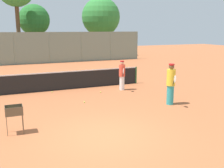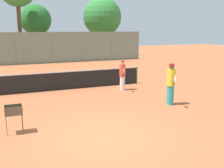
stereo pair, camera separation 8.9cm
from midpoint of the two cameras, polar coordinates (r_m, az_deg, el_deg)
name	(u,v)px [view 2 (the right image)]	position (r m, az deg, el deg)	size (l,w,h in m)	color
ground_plane	(103,136)	(8.73, -1.69, -11.35)	(80.00, 80.00, 0.00)	#B26038
tennis_net	(59,80)	(15.18, -11.35, 0.75)	(10.08, 0.10, 1.07)	#26592D
back_fence	(34,48)	(27.12, -16.63, 7.49)	(23.43, 0.08, 3.11)	gray
tree_0	(36,20)	(33.07, -16.20, 13.16)	(3.63, 3.63, 6.26)	brown
tree_1	(102,17)	(34.08, -2.05, 14.36)	(4.81, 4.81, 7.28)	brown
player_white_outfit	(122,75)	(14.87, 2.46, 1.98)	(0.40, 0.88, 1.68)	white
player_red_cap	(171,84)	(12.27, 12.90, 0.07)	(0.45, 0.93, 1.90)	teal
ball_cart	(13,112)	(9.36, -20.49, -5.82)	(0.56, 0.41, 0.95)	brown
tennis_ball_0	(53,92)	(14.84, -12.64, -1.64)	(0.07, 0.07, 0.07)	#D1E54C
tennis_ball_1	(101,92)	(14.40, -2.25, -1.77)	(0.07, 0.07, 0.07)	#D1E54C
tennis_ball_2	(84,102)	(12.53, -5.82, -3.92)	(0.07, 0.07, 0.07)	#D1E54C
parked_car	(7,56)	(29.39, -21.84, 5.69)	(4.20, 1.70, 1.60)	#3F4C8C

